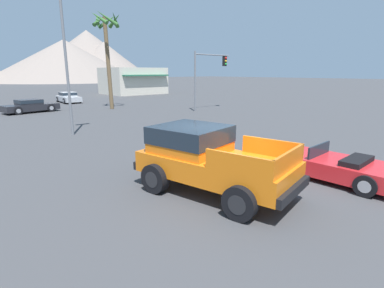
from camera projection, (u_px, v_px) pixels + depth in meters
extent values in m
plane|color=#424244|center=(226.00, 188.00, 9.01)|extent=(320.00, 320.00, 0.00)
cube|color=orange|center=(215.00, 166.00, 8.51)|extent=(2.84, 4.72, 0.60)
cube|color=orange|center=(191.00, 139.00, 8.87)|extent=(2.20, 2.27, 0.77)
cube|color=#1E2833|center=(191.00, 134.00, 8.83)|extent=(2.25, 2.31, 0.49)
cube|color=orange|center=(238.00, 164.00, 6.90)|extent=(0.42, 1.75, 0.48)
cube|color=orange|center=(271.00, 148.00, 8.41)|extent=(0.42, 1.75, 0.48)
cube|color=orange|center=(289.00, 161.00, 7.16)|extent=(1.92, 0.46, 0.48)
cube|color=black|center=(158.00, 159.00, 9.88)|extent=(1.98, 0.54, 0.24)
cube|color=black|center=(294.00, 191.00, 7.22)|extent=(1.98, 0.54, 0.24)
cylinder|color=black|center=(155.00, 178.00, 8.59)|extent=(0.48, 0.90, 0.86)
cylinder|color=#232326|center=(155.00, 178.00, 8.59)|extent=(0.42, 0.53, 0.47)
cylinder|color=black|center=(198.00, 161.00, 10.20)|extent=(0.48, 0.90, 0.86)
cylinder|color=#232326|center=(198.00, 161.00, 10.20)|extent=(0.42, 0.53, 0.47)
cylinder|color=black|center=(240.00, 203.00, 6.98)|extent=(0.48, 0.90, 0.86)
cylinder|color=#232326|center=(240.00, 203.00, 6.98)|extent=(0.42, 0.53, 0.47)
cylinder|color=black|center=(275.00, 178.00, 8.60)|extent=(0.48, 0.90, 0.86)
cylinder|color=#232326|center=(275.00, 178.00, 8.60)|extent=(0.42, 0.53, 0.47)
cube|color=red|center=(331.00, 166.00, 9.77)|extent=(1.90, 4.22, 0.50)
cube|color=#1E2833|center=(319.00, 150.00, 9.98)|extent=(1.50, 0.11, 0.39)
cube|color=black|center=(357.00, 161.00, 9.17)|extent=(1.43, 0.63, 0.16)
cylinder|color=black|center=(282.00, 165.00, 10.14)|extent=(0.24, 0.64, 0.63)
cylinder|color=#9E9EA3|center=(282.00, 165.00, 10.14)|extent=(0.24, 0.36, 0.35)
cylinder|color=black|center=(306.00, 156.00, 11.27)|extent=(0.24, 0.64, 0.63)
cylinder|color=#9E9EA3|center=(306.00, 156.00, 11.27)|extent=(0.24, 0.36, 0.35)
cylinder|color=black|center=(366.00, 186.00, 8.31)|extent=(0.24, 0.64, 0.63)
cylinder|color=#9E9EA3|center=(366.00, 186.00, 8.31)|extent=(0.24, 0.36, 0.35)
cylinder|color=black|center=(384.00, 172.00, 9.45)|extent=(0.24, 0.64, 0.63)
cylinder|color=#9E9EA3|center=(384.00, 172.00, 9.45)|extent=(0.24, 0.36, 0.35)
cube|color=#B7BABF|center=(68.00, 99.00, 33.97)|extent=(1.95, 4.35, 0.53)
cube|color=#B7BABF|center=(68.00, 94.00, 33.93)|extent=(1.60, 1.87, 0.47)
cube|color=#1E2833|center=(68.00, 94.00, 33.92)|extent=(1.64, 1.91, 0.28)
cylinder|color=black|center=(80.00, 100.00, 33.49)|extent=(0.25, 0.63, 0.62)
cylinder|color=#9E9EA3|center=(80.00, 100.00, 33.49)|extent=(0.25, 0.35, 0.34)
cylinder|color=black|center=(65.00, 101.00, 32.50)|extent=(0.25, 0.63, 0.62)
cylinder|color=#9E9EA3|center=(65.00, 101.00, 32.50)|extent=(0.25, 0.35, 0.34)
cylinder|color=black|center=(72.00, 99.00, 35.50)|extent=(0.25, 0.63, 0.62)
cylinder|color=#9E9EA3|center=(72.00, 99.00, 35.50)|extent=(0.25, 0.35, 0.34)
cylinder|color=black|center=(58.00, 99.00, 34.51)|extent=(0.25, 0.63, 0.62)
cylinder|color=#9E9EA3|center=(58.00, 99.00, 34.51)|extent=(0.25, 0.35, 0.34)
cube|color=#232328|center=(31.00, 107.00, 25.68)|extent=(4.51, 2.35, 0.51)
cube|color=#232328|center=(29.00, 102.00, 25.49)|extent=(2.01, 1.79, 0.42)
cube|color=#1E2833|center=(29.00, 101.00, 25.48)|extent=(2.05, 1.83, 0.25)
cylinder|color=black|center=(42.00, 107.00, 27.23)|extent=(0.67, 0.31, 0.65)
cylinder|color=#9E9EA3|center=(42.00, 107.00, 27.23)|extent=(0.39, 0.28, 0.36)
cylinder|color=black|center=(51.00, 108.00, 26.16)|extent=(0.67, 0.31, 0.65)
cylinder|color=#9E9EA3|center=(51.00, 108.00, 26.16)|extent=(0.39, 0.28, 0.36)
cylinder|color=black|center=(10.00, 109.00, 25.25)|extent=(0.67, 0.31, 0.65)
cylinder|color=#9E9EA3|center=(10.00, 109.00, 25.25)|extent=(0.39, 0.28, 0.36)
cylinder|color=black|center=(18.00, 111.00, 24.18)|extent=(0.67, 0.31, 0.65)
cylinder|color=#9E9EA3|center=(18.00, 111.00, 24.18)|extent=(0.39, 0.28, 0.36)
cylinder|color=slate|center=(195.00, 82.00, 25.96)|extent=(0.16, 0.16, 5.13)
cylinder|color=slate|center=(213.00, 55.00, 26.78)|extent=(4.23, 0.11, 0.11)
cube|color=black|center=(225.00, 61.00, 27.93)|extent=(0.34, 0.26, 0.90)
sphere|color=red|center=(226.00, 58.00, 27.76)|extent=(0.20, 0.20, 0.20)
sphere|color=orange|center=(226.00, 61.00, 27.82)|extent=(0.20, 0.20, 0.20)
sphere|color=green|center=(226.00, 64.00, 27.89)|extent=(0.20, 0.20, 0.20)
cylinder|color=slate|center=(67.00, 67.00, 15.74)|extent=(0.14, 0.14, 7.33)
cylinder|color=brown|center=(108.00, 64.00, 27.45)|extent=(0.36, 0.74, 8.18)
cone|color=#386B2D|center=(115.00, 21.00, 27.07)|extent=(0.63, 1.70, 1.24)
cone|color=#386B2D|center=(107.00, 22.00, 27.33)|extent=(1.72, 1.17, 1.39)
cone|color=#386B2D|center=(99.00, 20.00, 26.80)|extent=(1.61, 0.89, 1.27)
cone|color=#386B2D|center=(97.00, 19.00, 26.18)|extent=(0.92, 1.49, 1.24)
cone|color=#386B2D|center=(99.00, 18.00, 25.58)|extent=(1.06, 1.79, 1.25)
cone|color=#386B2D|center=(107.00, 18.00, 25.52)|extent=(1.81, 1.05, 1.35)
cone|color=#386B2D|center=(115.00, 20.00, 26.37)|extent=(1.26, 1.26, 1.29)
cube|color=beige|center=(133.00, 81.00, 47.29)|extent=(8.50, 7.21, 4.02)
cube|color=#286B4C|center=(147.00, 75.00, 44.21)|extent=(7.65, 0.70, 0.20)
cone|color=gray|center=(88.00, 55.00, 126.00)|extent=(54.95, 54.95, 20.24)
cone|color=gray|center=(105.00, 61.00, 120.26)|extent=(37.94, 37.94, 15.01)
cone|color=gray|center=(65.00, 61.00, 107.56)|extent=(53.63, 53.63, 14.63)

